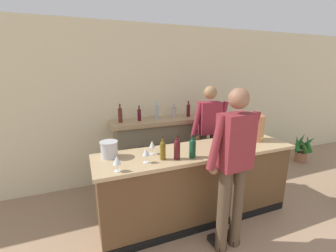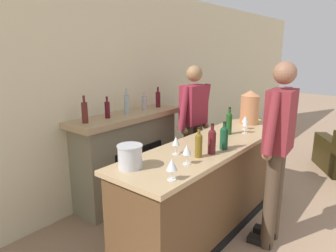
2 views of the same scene
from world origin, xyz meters
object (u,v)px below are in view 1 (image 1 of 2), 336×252
(potted_plant_corner, at_px, (303,148))
(person_bartender, at_px, (209,133))
(wine_bottle_burgundy_dark, at_px, (177,148))
(wine_glass_back_row, at_px, (152,145))
(person_customer, at_px, (233,165))
(wine_bottle_merlot_tall, at_px, (193,147))
(fireplace_stone, at_px, (157,150))
(wine_bottle_port_short, at_px, (163,149))
(wine_glass_front_left, at_px, (241,136))
(ice_bucket_steel, at_px, (109,149))
(wine_glass_mid_counter, at_px, (146,152))
(wine_glass_front_right, at_px, (235,139))
(copper_dispenser, at_px, (256,125))
(wine_glass_by_dispenser, at_px, (117,161))
(wine_bottle_chardonnay_pale, at_px, (219,136))

(potted_plant_corner, xyz_separation_m, person_bartender, (-2.52, -0.16, 0.65))
(wine_bottle_burgundy_dark, distance_m, wine_glass_back_row, 0.34)
(person_customer, bearing_deg, wine_bottle_merlot_tall, 120.19)
(fireplace_stone, distance_m, wine_glass_back_row, 1.32)
(wine_bottle_merlot_tall, xyz_separation_m, wine_bottle_port_short, (-0.35, 0.07, -0.00))
(person_bartender, height_order, wine_bottle_burgundy_dark, person_bartender)
(person_bartender, xyz_separation_m, wine_glass_front_left, (0.09, -0.70, 0.14))
(ice_bucket_steel, relative_size, wine_bottle_burgundy_dark, 0.73)
(person_customer, xyz_separation_m, wine_glass_mid_counter, (-0.81, 0.49, 0.08))
(wine_glass_front_left, bearing_deg, wine_glass_front_right, -154.83)
(copper_dispenser, distance_m, wine_glass_back_row, 1.58)
(copper_dispenser, relative_size, wine_glass_by_dispenser, 2.63)
(potted_plant_corner, xyz_separation_m, wine_glass_front_right, (-2.59, -0.93, 0.79))
(wine_bottle_merlot_tall, relative_size, wine_glass_front_right, 1.62)
(person_customer, relative_size, wine_glass_front_right, 10.78)
(fireplace_stone, height_order, wine_glass_front_right, fireplace_stone)
(wine_bottle_port_short, bearing_deg, potted_plant_corner, 14.74)
(person_bartender, xyz_separation_m, wine_bottle_merlot_tall, (-0.76, -0.86, 0.15))
(person_customer, relative_size, wine_bottle_chardonnay_pale, 5.76)
(wine_glass_back_row, relative_size, wine_glass_front_left, 1.03)
(wine_bottle_merlot_tall, height_order, wine_glass_by_dispenser, wine_bottle_merlot_tall)
(potted_plant_corner, distance_m, wine_bottle_burgundy_dark, 3.70)
(copper_dispenser, relative_size, wine_bottle_merlot_tall, 1.62)
(wine_bottle_merlot_tall, distance_m, wine_bottle_burgundy_dark, 0.19)
(copper_dispenser, bearing_deg, wine_glass_by_dispenser, -171.66)
(wine_bottle_merlot_tall, bearing_deg, wine_bottle_port_short, 169.21)
(person_customer, bearing_deg, wine_glass_back_row, 133.01)
(wine_bottle_merlot_tall, xyz_separation_m, wine_bottle_chardonnay_pale, (0.52, 0.22, 0.02))
(wine_bottle_chardonnay_pale, bearing_deg, person_bartender, 69.95)
(wine_bottle_burgundy_dark, relative_size, wine_glass_mid_counter, 1.68)
(fireplace_stone, xyz_separation_m, ice_bucket_steel, (-0.95, -1.04, 0.50))
(wine_bottle_port_short, bearing_deg, copper_dispenser, 6.95)
(wine_bottle_chardonnay_pale, bearing_deg, wine_bottle_port_short, -170.26)
(ice_bucket_steel, relative_size, wine_glass_mid_counter, 1.23)
(wine_bottle_chardonnay_pale, height_order, wine_glass_front_right, wine_bottle_chardonnay_pale)
(wine_bottle_chardonnay_pale, distance_m, wine_glass_by_dispenser, 1.44)
(wine_bottle_merlot_tall, bearing_deg, wine_glass_by_dispenser, -176.79)
(person_customer, distance_m, wine_bottle_port_short, 0.79)
(wine_bottle_merlot_tall, relative_size, wine_bottle_port_short, 0.99)
(wine_glass_front_right, bearing_deg, wine_glass_mid_counter, -178.19)
(wine_bottle_burgundy_dark, bearing_deg, wine_bottle_merlot_tall, -7.22)
(potted_plant_corner, relative_size, wine_bottle_merlot_tall, 2.38)
(copper_dispenser, height_order, wine_glass_by_dispenser, copper_dispenser)
(potted_plant_corner, xyz_separation_m, wine_bottle_merlot_tall, (-3.28, -1.02, 0.79))
(person_bartender, relative_size, wine_bottle_merlot_tall, 6.33)
(person_customer, height_order, ice_bucket_steel, person_customer)
(fireplace_stone, distance_m, wine_glass_mid_counter, 1.56)
(wine_bottle_port_short, relative_size, wine_glass_mid_counter, 1.61)
(potted_plant_corner, relative_size, wine_bottle_burgundy_dark, 2.26)
(person_bartender, distance_m, wine_glass_mid_counter, 1.55)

